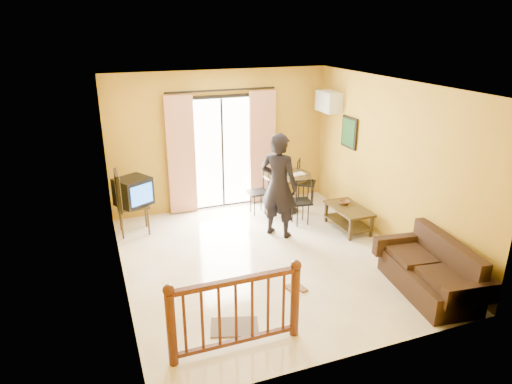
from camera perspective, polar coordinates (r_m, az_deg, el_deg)
name	(u,v)px	position (r m, az deg, el deg)	size (l,w,h in m)	color
ground	(267,259)	(7.56, 1.36, -8.35)	(5.00, 5.00, 0.00)	beige
room_shell	(268,159)	(6.90, 1.48, 4.13)	(5.00, 5.00, 5.00)	white
balcony_door	(223,152)	(9.26, -4.21, 5.02)	(2.25, 0.14, 2.46)	black
tv_table	(133,208)	(8.55, -15.11, -2.00)	(0.55, 0.46, 0.56)	black
television	(133,191)	(8.44, -15.10, 0.07)	(0.73, 0.71, 0.50)	black
picture_left	(118,191)	(6.30, -16.85, 0.15)	(0.05, 0.42, 0.52)	black
dining_table	(287,182)	(9.18, 3.93, 1.26)	(0.95, 0.95, 0.79)	black
water_jug	(286,168)	(9.08, 3.83, 3.07)	(0.15, 0.15, 0.28)	blue
serving_tray	(298,174)	(9.12, 5.24, 2.23)	(0.28, 0.18, 0.02)	silver
dining_chairs	(288,213)	(9.32, 3.99, -2.59)	(1.64, 1.43, 0.95)	black
air_conditioner	(328,102)	(9.41, 9.04, 11.10)	(0.31, 0.60, 0.40)	silver
botanical_print	(349,133)	(9.02, 11.57, 7.29)	(0.05, 0.50, 0.60)	black
coffee_table	(348,214)	(8.65, 11.47, -2.77)	(0.55, 0.98, 0.44)	black
bowl	(344,202)	(8.72, 10.96, -1.28)	(0.22, 0.22, 0.07)	brown
sofa	(432,273)	(7.06, 21.12, -9.39)	(0.95, 1.74, 0.79)	black
standing_person	(279,186)	(8.03, 2.87, 0.81)	(0.69, 0.45, 1.89)	black
stair_balustrade	(236,308)	(5.41, -2.53, -14.28)	(1.63, 0.13, 1.04)	#471E0F
doormat	(235,327)	(6.05, -2.70, -16.49)	(0.60, 0.40, 0.02)	#60534C
sandals	(296,288)	(6.79, 5.02, -11.92)	(0.28, 0.26, 0.03)	brown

